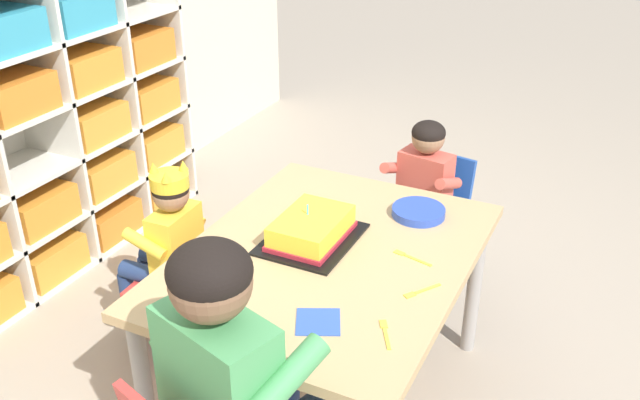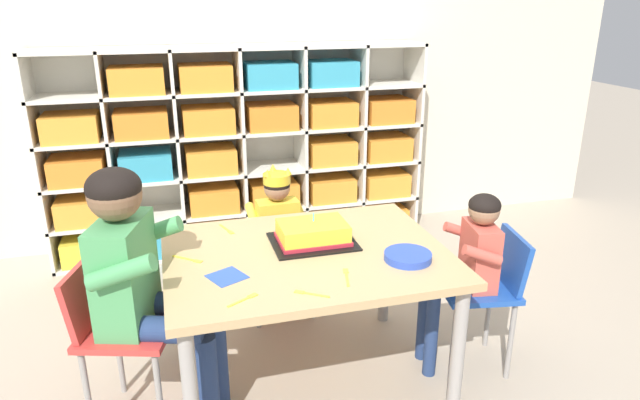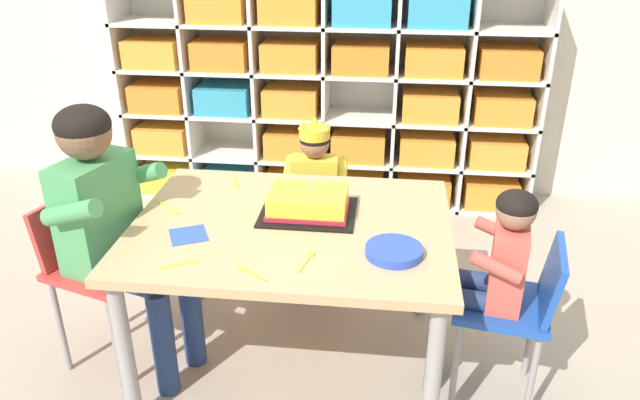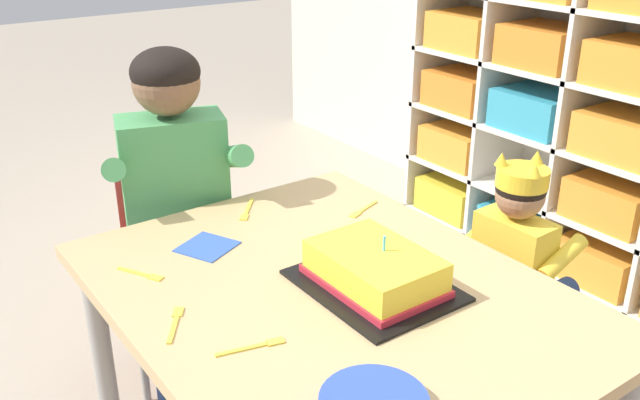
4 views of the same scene
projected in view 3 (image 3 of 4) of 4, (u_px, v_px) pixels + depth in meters
name	position (u px, v px, depth m)	size (l,w,h in m)	color
ground	(295.00, 360.00, 2.48)	(16.00, 16.00, 0.00)	tan
storage_cubby_shelf	(328.00, 101.00, 3.61)	(2.43, 0.35, 1.33)	silver
activity_table	(292.00, 240.00, 2.24)	(1.15, 0.88, 0.63)	tan
classroom_chair_blue	(314.00, 218.00, 2.83)	(0.36, 0.34, 0.59)	red
child_with_crown	(316.00, 180.00, 2.85)	(0.30, 0.31, 0.82)	yellow
classroom_chair_adult_side	(96.00, 260.00, 2.34)	(0.44, 0.45, 0.68)	red
adult_helper_seated	(111.00, 215.00, 2.20)	(0.48, 0.46, 1.06)	#4C9E5B
classroom_chair_guest_side	(516.00, 305.00, 2.14)	(0.38, 0.36, 0.64)	#1E4CA8
guest_at_table_side	(492.00, 268.00, 2.11)	(0.32, 0.32, 0.84)	#D15647
birthday_cake_on_tray	(308.00, 204.00, 2.26)	(0.35, 0.28, 0.13)	black
paper_plate_stack	(394.00, 251.00, 2.00)	(0.19, 0.19, 0.03)	blue
paper_napkin_square	(188.00, 235.00, 2.12)	(0.12, 0.12, 0.00)	#3356B7
fork_near_cake_tray	(250.00, 272.00, 1.91)	(0.12, 0.09, 0.00)	yellow
fork_at_table_front_edge	(235.00, 183.00, 2.52)	(0.06, 0.13, 0.00)	yellow
fork_beside_plate_stack	(307.00, 260.00, 1.97)	(0.05, 0.14, 0.00)	yellow
fork_by_napkin	(182.00, 264.00, 1.95)	(0.12, 0.08, 0.00)	yellow
fork_near_child_seat	(171.00, 209.00, 2.31)	(0.12, 0.10, 0.00)	yellow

